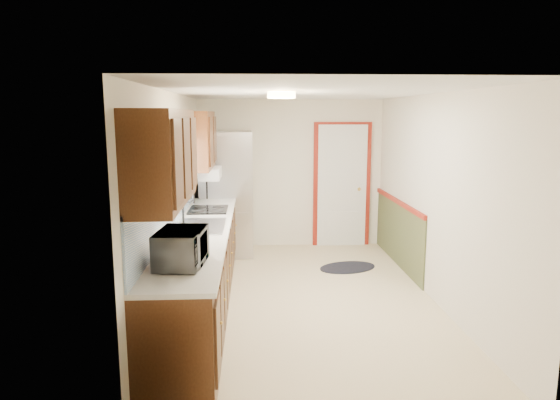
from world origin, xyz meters
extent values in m
cube|color=beige|center=(0.00, 0.00, 0.00)|extent=(3.20, 5.20, 0.12)
cube|color=white|center=(0.00, 0.00, 2.40)|extent=(3.20, 5.20, 0.12)
cube|color=silver|center=(0.00, 2.50, 1.20)|extent=(3.20, 0.10, 2.40)
cube|color=silver|center=(0.00, -2.50, 1.20)|extent=(3.20, 0.10, 2.40)
cube|color=silver|center=(-1.50, 0.00, 1.20)|extent=(0.10, 5.20, 2.40)
cube|color=silver|center=(1.50, 0.00, 1.20)|extent=(0.10, 5.20, 2.40)
cube|color=#3B1E0D|center=(-1.20, -0.30, 0.45)|extent=(0.60, 4.00, 0.90)
cube|color=silver|center=(-1.19, -0.30, 0.92)|extent=(0.63, 4.00, 0.04)
cube|color=#5D9FE4|center=(-1.49, -0.30, 1.22)|extent=(0.02, 4.00, 0.55)
cube|color=#3B1E0D|center=(-1.32, -1.60, 1.83)|extent=(0.35, 1.40, 0.75)
cube|color=#3B1E0D|center=(-1.32, 1.10, 1.83)|extent=(0.35, 1.20, 0.75)
cube|color=white|center=(-1.49, -0.20, 1.62)|extent=(0.02, 1.00, 0.90)
cube|color=#BC3B23|center=(-1.44, -0.20, 1.97)|extent=(0.05, 1.12, 0.24)
cube|color=#B7B7BC|center=(-1.19, -0.20, 0.95)|extent=(0.52, 0.82, 0.02)
cube|color=white|center=(-1.27, 1.15, 1.38)|extent=(0.45, 0.60, 0.15)
cube|color=maroon|center=(0.85, 2.47, 1.00)|extent=(0.94, 0.05, 2.08)
cube|color=white|center=(0.85, 2.44, 1.00)|extent=(0.80, 0.04, 2.00)
cube|color=#4D5630|center=(1.49, 1.35, 0.45)|extent=(0.02, 2.30, 0.90)
cube|color=maroon|center=(1.48, 1.35, 0.92)|extent=(0.04, 2.30, 0.06)
cylinder|color=#FFD88C|center=(-0.30, -0.20, 2.36)|extent=(0.30, 0.30, 0.06)
imported|color=white|center=(-1.20, -1.63, 1.12)|extent=(0.34, 0.56, 0.36)
cube|color=#B7B7BC|center=(-1.02, 2.05, 0.95)|extent=(0.81, 0.76, 1.91)
cylinder|color=black|center=(-1.28, 1.64, 0.86)|extent=(0.02, 0.02, 1.33)
ellipsoid|color=black|center=(0.73, 1.18, 0.01)|extent=(0.97, 0.78, 0.01)
cube|color=black|center=(-1.19, 0.75, 0.95)|extent=(0.49, 0.59, 0.02)
camera|label=1|loc=(-0.61, -5.60, 2.16)|focal=32.00mm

